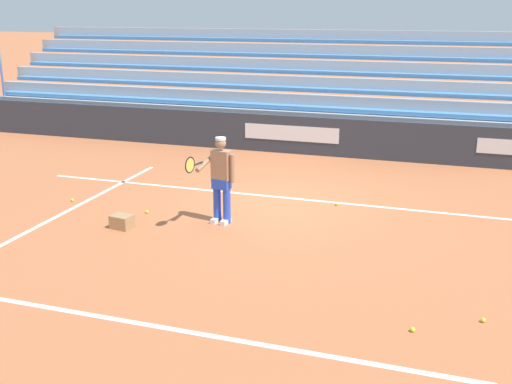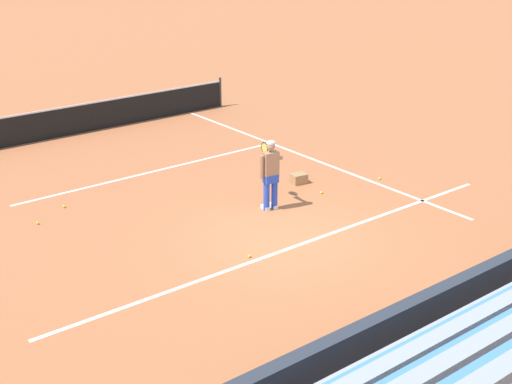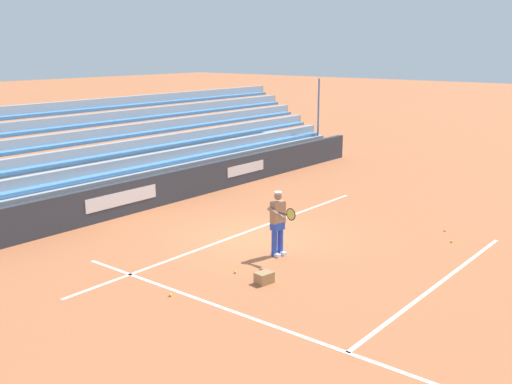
% 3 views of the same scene
% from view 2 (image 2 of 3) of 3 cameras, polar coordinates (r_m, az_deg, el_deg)
% --- Properties ---
extents(ground_plane, '(160.00, 160.00, 0.00)m').
position_cam_2_polar(ground_plane, '(15.79, 2.20, -3.65)').
color(ground_plane, '#B7663D').
extents(court_baseline_white, '(12.00, 0.10, 0.01)m').
position_cam_2_polar(court_baseline_white, '(15.45, 3.40, -4.26)').
color(court_baseline_white, white).
rests_on(court_baseline_white, ground).
extents(court_sideline_white, '(0.10, 12.00, 0.01)m').
position_cam_2_polar(court_sideline_white, '(21.10, 3.75, 2.95)').
color(court_sideline_white, white).
rests_on(court_sideline_white, ground).
extents(court_service_line_white, '(8.22, 0.10, 0.01)m').
position_cam_2_polar(court_service_line_white, '(19.98, -8.01, 1.69)').
color(court_service_line_white, white).
rests_on(court_service_line_white, ground).
extents(back_wall_sponsor_board, '(25.21, 0.25, 1.10)m').
position_cam_2_polar(back_wall_sponsor_board, '(12.69, 16.37, -8.50)').
color(back_wall_sponsor_board, '#2D333D').
rests_on(back_wall_sponsor_board, ground).
extents(tennis_player, '(0.68, 0.97, 1.71)m').
position_cam_2_polar(tennis_player, '(16.94, 1.15, 1.43)').
color(tennis_player, blue).
rests_on(tennis_player, ground).
extents(ball_box_cardboard, '(0.44, 0.36, 0.26)m').
position_cam_2_polar(ball_box_cardboard, '(18.87, 3.45, 1.08)').
color(ball_box_cardboard, '#A87F51').
rests_on(ball_box_cardboard, ground).
extents(tennis_ball_far_right, '(0.07, 0.07, 0.07)m').
position_cam_2_polar(tennis_ball_far_right, '(19.42, 9.85, 1.08)').
color(tennis_ball_far_right, '#CCE533').
rests_on(tennis_ball_far_right, ground).
extents(tennis_ball_by_box, '(0.07, 0.07, 0.07)m').
position_cam_2_polar(tennis_ball_by_box, '(17.93, -15.10, -1.13)').
color(tennis_ball_by_box, '#CCE533').
rests_on(tennis_ball_by_box, ground).
extents(tennis_ball_far_left, '(0.07, 0.07, 0.07)m').
position_cam_2_polar(tennis_ball_far_left, '(18.24, 5.26, -0.04)').
color(tennis_ball_far_left, '#CCE533').
rests_on(tennis_ball_far_left, ground).
extents(tennis_ball_midcourt, '(0.07, 0.07, 0.07)m').
position_cam_2_polar(tennis_ball_midcourt, '(14.88, -0.53, -5.15)').
color(tennis_ball_midcourt, '#CCE533').
rests_on(tennis_ball_midcourt, ground).
extents(tennis_ball_on_baseline, '(0.07, 0.07, 0.07)m').
position_cam_2_polar(tennis_ball_on_baseline, '(17.16, -17.07, -2.39)').
color(tennis_ball_on_baseline, '#CCE533').
rests_on(tennis_ball_on_baseline, ground).
extents(tennis_net, '(11.09, 0.09, 1.07)m').
position_cam_2_polar(tennis_net, '(23.80, -13.80, 5.77)').
color(tennis_net, '#33383D').
rests_on(tennis_net, ground).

